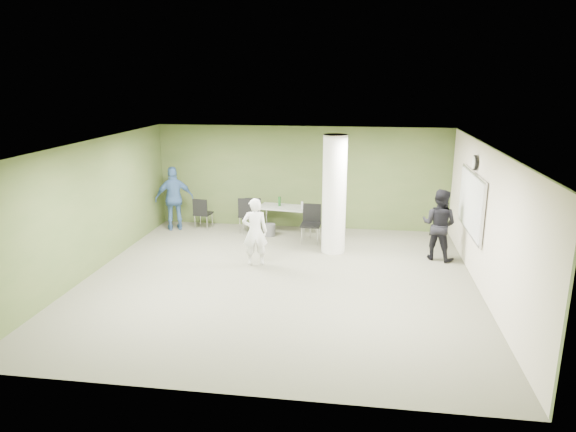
% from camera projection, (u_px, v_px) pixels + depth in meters
% --- Properties ---
extents(floor, '(8.00, 8.00, 0.00)m').
position_uv_depth(floor, '(279.00, 280.00, 10.59)').
color(floor, '#575545').
rests_on(floor, ground).
extents(ceiling, '(8.00, 8.00, 0.00)m').
position_uv_depth(ceiling, '(278.00, 145.00, 9.86)').
color(ceiling, white).
rests_on(ceiling, wall_back).
extents(wall_back, '(8.00, 2.80, 0.02)m').
position_uv_depth(wall_back, '(302.00, 178.00, 14.05)').
color(wall_back, '#405427').
rests_on(wall_back, floor).
extents(wall_left, '(0.02, 8.00, 2.80)m').
position_uv_depth(wall_left, '(91.00, 208.00, 10.78)').
color(wall_left, '#405427').
rests_on(wall_left, floor).
extents(wall_right_cream, '(0.02, 8.00, 2.80)m').
position_uv_depth(wall_right_cream, '(487.00, 223.00, 9.68)').
color(wall_right_cream, beige).
rests_on(wall_right_cream, floor).
extents(column, '(0.56, 0.56, 2.80)m').
position_uv_depth(column, '(334.00, 195.00, 12.00)').
color(column, silver).
rests_on(column, floor).
extents(whiteboard, '(0.05, 2.30, 1.30)m').
position_uv_depth(whiteboard, '(471.00, 203.00, 10.81)').
color(whiteboard, silver).
rests_on(whiteboard, wall_right_cream).
extents(wall_clock, '(0.06, 0.32, 0.32)m').
position_uv_depth(wall_clock, '(475.00, 163.00, 10.59)').
color(wall_clock, black).
rests_on(wall_clock, wall_right_cream).
extents(folding_table, '(1.63, 0.90, 0.98)m').
position_uv_depth(folding_table, '(288.00, 209.00, 13.62)').
color(folding_table, '#979892').
rests_on(folding_table, floor).
extents(wastebasket, '(0.28, 0.28, 0.32)m').
position_uv_depth(wastebasket, '(270.00, 230.00, 13.53)').
color(wastebasket, '#4C4C4C').
rests_on(wastebasket, floor).
extents(chair_back_left, '(0.48, 0.48, 0.87)m').
position_uv_depth(chair_back_left, '(202.00, 211.00, 14.05)').
color(chair_back_left, black).
rests_on(chair_back_left, floor).
extents(chair_back_right, '(0.51, 0.51, 0.98)m').
position_uv_depth(chair_back_right, '(248.00, 212.00, 13.70)').
color(chair_back_right, black).
rests_on(chair_back_right, floor).
extents(chair_table_left, '(0.47, 0.47, 0.91)m').
position_uv_depth(chair_table_left, '(252.00, 213.00, 13.79)').
color(chair_table_left, black).
rests_on(chair_table_left, floor).
extents(chair_table_right, '(0.50, 0.50, 0.97)m').
position_uv_depth(chair_table_right, '(311.00, 220.00, 12.95)').
color(chair_table_right, black).
rests_on(chair_table_right, floor).
extents(woman_white, '(0.63, 0.48, 1.53)m').
position_uv_depth(woman_white, '(255.00, 232.00, 11.29)').
color(woman_white, silver).
rests_on(woman_white, floor).
extents(man_black, '(0.99, 0.92, 1.64)m').
position_uv_depth(man_black, '(439.00, 225.00, 11.64)').
color(man_black, black).
rests_on(man_black, floor).
extents(man_blue, '(1.11, 0.81, 1.75)m').
position_uv_depth(man_blue, '(174.00, 198.00, 13.94)').
color(man_blue, '#385A8D').
rests_on(man_blue, floor).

